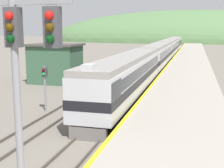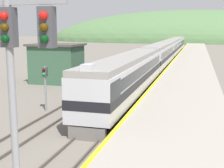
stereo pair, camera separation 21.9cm
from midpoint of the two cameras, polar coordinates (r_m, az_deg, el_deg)
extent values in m
cube|color=#4C443D|center=(75.40, 9.99, 5.17)|extent=(0.08, 180.00, 0.16)
cube|color=#4C443D|center=(75.29, 11.08, 5.13)|extent=(0.08, 180.00, 0.16)
cube|color=#4C443D|center=(75.83, 7.10, 5.27)|extent=(0.08, 180.00, 0.16)
cube|color=#4C443D|center=(75.65, 8.18, 5.23)|extent=(0.08, 180.00, 0.16)
cube|color=#9E9689|center=(55.19, 13.88, 3.70)|extent=(6.37, 140.00, 0.88)
cube|color=yellow|center=(55.28, 10.72, 4.29)|extent=(0.24, 140.00, 0.01)
ellipsoid|color=#517547|center=(168.69, 13.06, 7.60)|extent=(148.94, 67.02, 32.15)
cube|color=#385B42|center=(37.03, -10.45, 3.56)|extent=(5.34, 4.13, 4.31)
cube|color=#47423D|center=(36.85, -10.56, 7.07)|extent=(5.84, 4.63, 0.24)
cube|color=black|center=(27.86, 2.72, -1.97)|extent=(2.30, 20.65, 0.85)
cube|color=#BCBCC1|center=(27.55, 2.75, 1.63)|extent=(2.80, 21.97, 2.68)
cube|color=black|center=(27.58, 2.74, 1.19)|extent=(2.83, 21.99, 0.59)
cube|color=black|center=(27.47, 2.76, 2.85)|extent=(2.83, 20.65, 0.81)
cube|color=gray|center=(27.37, 2.77, 4.83)|extent=(2.64, 21.97, 0.40)
cube|color=black|center=(18.07, -3.85, -0.89)|extent=(2.84, 2.20, 1.07)
cube|color=#BCBCC1|center=(17.23, -4.63, 3.06)|extent=(0.64, 0.80, 0.36)
cube|color=slate|center=(17.84, -4.73, -9.03)|extent=(2.19, 0.40, 0.77)
cube|color=black|center=(49.31, 8.14, 3.16)|extent=(2.30, 18.99, 0.85)
cube|color=#BCBCC1|center=(49.13, 8.19, 5.20)|extent=(2.80, 20.21, 2.68)
cube|color=black|center=(49.15, 8.19, 4.95)|extent=(2.83, 20.23, 0.59)
cube|color=black|center=(49.09, 8.21, 5.89)|extent=(2.83, 18.99, 0.81)
cube|color=gray|center=(49.03, 8.24, 7.00)|extent=(2.64, 20.21, 0.40)
cube|color=black|center=(70.21, 10.21, 5.10)|extent=(2.30, 18.99, 0.85)
cube|color=#BCBCC1|center=(70.09, 10.26, 6.54)|extent=(2.80, 20.21, 2.68)
cube|color=black|center=(70.10, 10.25, 6.36)|extent=(2.83, 20.23, 0.59)
cube|color=black|center=(70.06, 10.27, 7.02)|extent=(2.83, 18.99, 0.81)
cube|color=gray|center=(70.02, 10.30, 7.80)|extent=(2.64, 20.21, 0.40)
cube|color=black|center=(91.21, 11.34, 6.15)|extent=(2.30, 18.99, 0.85)
cube|color=#BCBCC1|center=(91.12, 11.38, 7.25)|extent=(2.80, 20.21, 2.68)
cube|color=black|center=(91.13, 11.37, 7.12)|extent=(2.83, 20.23, 0.59)
cube|color=black|center=(91.09, 11.39, 7.63)|extent=(2.83, 18.99, 0.81)
cube|color=gray|center=(91.06, 11.41, 8.22)|extent=(2.64, 20.21, 0.40)
cylinder|color=gray|center=(8.88, -17.46, -5.57)|extent=(0.20, 0.20, 7.73)
cube|color=gray|center=(8.60, -18.52, 13.84)|extent=(3.30, 0.10, 0.10)
cube|color=#424247|center=(8.58, -18.29, 9.79)|extent=(0.40, 0.28, 1.02)
sphere|color=red|center=(8.44, -19.05, 11.70)|extent=(0.22, 0.22, 0.22)
sphere|color=#412C05|center=(8.44, -18.94, 9.76)|extent=(0.22, 0.22, 0.22)
sphere|color=black|center=(8.44, -18.83, 7.82)|extent=(0.22, 0.22, 0.22)
cube|color=#424247|center=(8.04, -11.60, 10.11)|extent=(0.40, 0.28, 1.02)
sphere|color=red|center=(7.89, -12.24, 12.17)|extent=(0.22, 0.22, 0.22)
sphere|color=#412C05|center=(7.88, -12.17, 10.09)|extent=(0.22, 0.22, 0.22)
sphere|color=black|center=(7.88, -12.09, 8.01)|extent=(0.22, 0.22, 0.22)
cylinder|color=gray|center=(24.05, -12.38, -0.94)|extent=(0.14, 0.14, 3.45)
cube|color=#424247|center=(23.84, -12.50, 2.17)|extent=(0.36, 0.28, 0.71)
sphere|color=#3C0504|center=(23.67, -12.70, 2.45)|extent=(0.22, 0.22, 0.22)
sphere|color=green|center=(23.71, -12.68, 1.79)|extent=(0.22, 0.22, 0.22)
camera|label=1|loc=(0.11, -90.28, -0.05)|focal=50.00mm
camera|label=2|loc=(0.11, 89.72, 0.05)|focal=50.00mm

